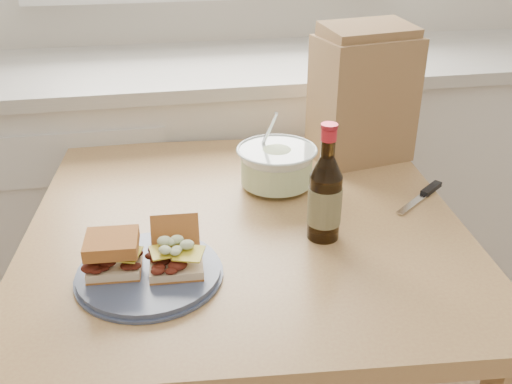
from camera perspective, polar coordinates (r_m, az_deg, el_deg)
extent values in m
cube|color=silver|center=(2.14, -2.72, 0.20)|extent=(2.40, 0.60, 0.90)
cube|color=beige|center=(1.97, -3.03, 12.49)|extent=(2.50, 0.64, 0.04)
cube|color=tan|center=(1.28, -1.03, -3.51)|extent=(1.03, 1.03, 0.04)
cube|color=tan|center=(1.87, -15.04, -7.88)|extent=(0.07, 0.07, 0.74)
cube|color=tan|center=(1.91, 10.75, -6.60)|extent=(0.07, 0.07, 0.74)
cylinder|color=#3E4965|center=(1.10, -10.61, -7.96)|extent=(0.27, 0.27, 0.02)
cube|color=beige|center=(1.10, -13.95, -7.17)|extent=(0.10, 0.09, 0.02)
cube|color=gold|center=(1.08, -14.13, -5.86)|extent=(0.06, 0.06, 0.00)
cube|color=#B76730|center=(1.07, -14.24, -5.01)|extent=(0.10, 0.09, 0.03)
cube|color=beige|center=(1.08, -7.96, -7.28)|extent=(0.10, 0.09, 0.02)
cube|color=gold|center=(1.06, -8.07, -5.93)|extent=(0.06, 0.06, 0.00)
cube|color=#B76730|center=(1.11, -8.07, -4.37)|extent=(0.10, 0.07, 0.08)
cone|color=silver|center=(1.39, 2.07, 2.40)|extent=(0.19, 0.19, 0.10)
cylinder|color=white|center=(1.39, 2.07, 2.23)|extent=(0.17, 0.17, 0.06)
torus|color=silver|center=(1.37, 2.11, 4.27)|extent=(0.20, 0.20, 0.01)
cylinder|color=silver|center=(1.38, 1.15, 5.85)|extent=(0.04, 0.08, 0.13)
cylinder|color=black|center=(1.18, 6.85, -1.53)|extent=(0.07, 0.07, 0.14)
cone|color=black|center=(1.14, 7.10, 2.53)|extent=(0.07, 0.07, 0.04)
cylinder|color=black|center=(1.12, 7.25, 4.92)|extent=(0.03, 0.03, 0.06)
cylinder|color=red|center=(1.11, 7.30, 5.72)|extent=(0.03, 0.03, 0.02)
cylinder|color=maroon|center=(1.10, 7.35, 6.55)|extent=(0.03, 0.03, 0.01)
cylinder|color=#2E371B|center=(1.17, 6.87, -1.30)|extent=(0.07, 0.07, 0.08)
cube|color=silver|center=(1.37, 15.49, -1.05)|extent=(0.12, 0.10, 0.00)
cube|color=black|center=(1.45, 17.11, 0.33)|extent=(0.07, 0.06, 0.01)
cube|color=#977849|center=(1.55, 10.64, 9.09)|extent=(0.28, 0.21, 0.33)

